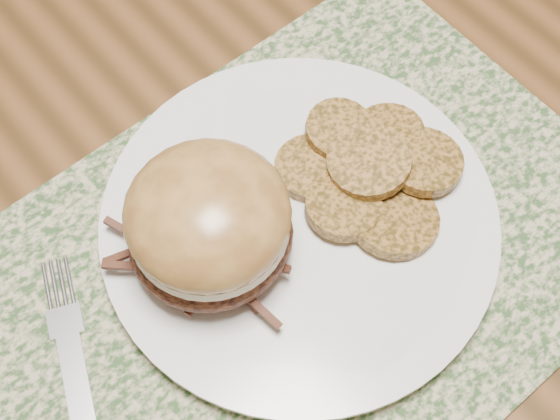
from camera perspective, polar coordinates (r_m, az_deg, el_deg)
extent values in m
plane|color=brown|center=(1.32, -4.95, -8.46)|extent=(3.50, 3.50, 0.00)
cube|color=brown|center=(0.68, -9.80, 11.72)|extent=(1.50, 0.90, 0.04)
cube|color=#34512A|center=(0.54, 1.80, -3.49)|extent=(0.45, 0.33, 0.00)
cylinder|color=white|center=(0.54, 1.42, -0.98)|extent=(0.26, 0.26, 0.02)
ellipsoid|color=black|center=(0.51, -5.05, -1.92)|extent=(0.12, 0.12, 0.04)
cylinder|color=beige|center=(0.49, -5.24, -0.87)|extent=(0.11, 0.11, 0.01)
ellipsoid|color=#A27135|center=(0.48, -5.35, -0.29)|extent=(0.12, 0.12, 0.06)
cylinder|color=#9B672D|center=(0.55, 2.32, 3.09)|extent=(0.07, 0.07, 0.01)
cylinder|color=#9B672D|center=(0.56, 4.40, 5.84)|extent=(0.07, 0.07, 0.02)
cylinder|color=#9B672D|center=(0.57, 7.84, 5.44)|extent=(0.05, 0.06, 0.02)
cylinder|color=#9B672D|center=(0.53, 4.64, 0.24)|extent=(0.07, 0.07, 0.02)
cylinder|color=#9B672D|center=(0.54, 6.55, 3.59)|extent=(0.08, 0.08, 0.02)
cylinder|color=#9B672D|center=(0.56, 10.48, 3.49)|extent=(0.06, 0.06, 0.02)
cylinder|color=#9B672D|center=(0.54, 8.25, -0.53)|extent=(0.07, 0.07, 0.02)
cube|color=silver|center=(0.54, -15.43, -7.87)|extent=(0.03, 0.03, 0.00)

